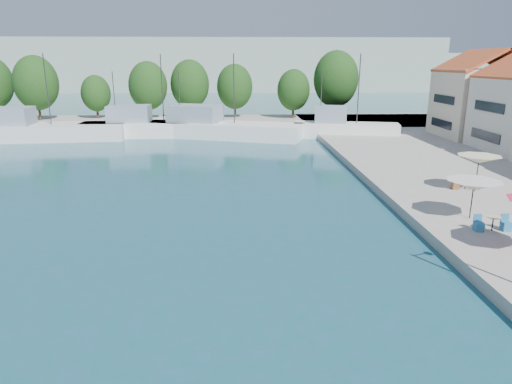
{
  "coord_description": "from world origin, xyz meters",
  "views": [
    {
      "loc": [
        -3.58,
        -0.15,
        8.76
      ],
      "look_at": [
        -2.5,
        26.0,
        1.33
      ],
      "focal_mm": 32.0,
      "sensor_mm": 36.0,
      "label": 1
    }
  ],
  "objects_px": {
    "trawler_01": "(28,131)",
    "trawler_02": "(147,128)",
    "trawler_04": "(343,129)",
    "umbrella_cream": "(479,159)",
    "umbrella_white": "(474,185)",
    "trawler_03": "(215,128)"
  },
  "relations": [
    {
      "from": "trawler_01",
      "to": "trawler_02",
      "type": "relative_size",
      "value": 1.3
    },
    {
      "from": "trawler_04",
      "to": "umbrella_cream",
      "type": "bearing_deg",
      "value": -71.63
    },
    {
      "from": "trawler_02",
      "to": "trawler_04",
      "type": "distance_m",
      "value": 23.96
    },
    {
      "from": "umbrella_cream",
      "to": "trawler_04",
      "type": "bearing_deg",
      "value": 96.21
    },
    {
      "from": "umbrella_white",
      "to": "umbrella_cream",
      "type": "relative_size",
      "value": 1.05
    },
    {
      "from": "umbrella_cream",
      "to": "trawler_01",
      "type": "bearing_deg",
      "value": 146.97
    },
    {
      "from": "trawler_01",
      "to": "trawler_04",
      "type": "height_order",
      "value": "same"
    },
    {
      "from": "trawler_02",
      "to": "umbrella_cream",
      "type": "height_order",
      "value": "trawler_02"
    },
    {
      "from": "umbrella_white",
      "to": "umbrella_cream",
      "type": "distance_m",
      "value": 6.09
    },
    {
      "from": "trawler_04",
      "to": "umbrella_cream",
      "type": "height_order",
      "value": "trawler_04"
    },
    {
      "from": "trawler_03",
      "to": "umbrella_white",
      "type": "xyz_separation_m",
      "value": [
        15.36,
        -32.67,
        1.4
      ]
    },
    {
      "from": "trawler_03",
      "to": "trawler_02",
      "type": "bearing_deg",
      "value": -168.34
    },
    {
      "from": "trawler_01",
      "to": "umbrella_cream",
      "type": "bearing_deg",
      "value": -38.54
    },
    {
      "from": "trawler_04",
      "to": "umbrella_cream",
      "type": "xyz_separation_m",
      "value": [
        2.85,
        -26.17,
        1.67
      ]
    },
    {
      "from": "trawler_02",
      "to": "trawler_03",
      "type": "bearing_deg",
      "value": -7.08
    },
    {
      "from": "umbrella_white",
      "to": "trawler_04",
      "type": "bearing_deg",
      "value": 89.71
    },
    {
      "from": "trawler_01",
      "to": "umbrella_white",
      "type": "relative_size",
      "value": 7.35
    },
    {
      "from": "trawler_04",
      "to": "trawler_01",
      "type": "bearing_deg",
      "value": -167.72
    },
    {
      "from": "trawler_01",
      "to": "trawler_03",
      "type": "height_order",
      "value": "same"
    },
    {
      "from": "umbrella_white",
      "to": "trawler_02",
      "type": "bearing_deg",
      "value": 125.19
    },
    {
      "from": "trawler_01",
      "to": "umbrella_white",
      "type": "distance_m",
      "value": 48.62
    },
    {
      "from": "trawler_02",
      "to": "trawler_04",
      "type": "bearing_deg",
      "value": -5.82
    }
  ]
}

